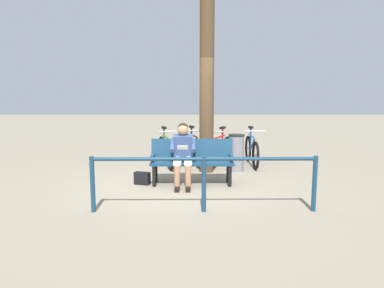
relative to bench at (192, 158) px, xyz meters
name	(u,v)px	position (x,y,z in m)	size (l,w,h in m)	color
ground_plane	(179,187)	(0.25, 0.28, -0.51)	(40.00, 40.00, 0.00)	gray
bench	(192,158)	(0.00, 0.00, 0.00)	(1.60, 0.48, 0.87)	navy
person_reading	(183,151)	(0.17, 0.16, 0.16)	(0.49, 0.76, 1.20)	#334772
handbag	(142,178)	(0.97, 0.08, -0.39)	(0.30, 0.14, 0.24)	black
tree_trunk	(207,85)	(-0.32, -1.06, 1.42)	(0.32, 0.32, 3.85)	#4C3823
litter_bin	(236,153)	(-1.00, -1.12, -0.09)	(0.36, 0.36, 0.83)	slate
bicycle_purple	(252,151)	(-1.45, -1.75, -0.15)	(0.48, 1.68, 0.94)	black
bicycle_blue	(220,151)	(-0.67, -1.65, -0.15)	(0.77, 1.56, 0.94)	black
bicycle_silver	(193,150)	(-0.03, -1.88, -0.15)	(0.57, 1.65, 0.94)	black
bicycle_green	(166,151)	(0.63, -1.67, -0.15)	(0.60, 1.63, 0.94)	black
railing_fence	(204,173)	(-0.18, 1.68, 0.09)	(3.41, 0.11, 0.85)	navy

